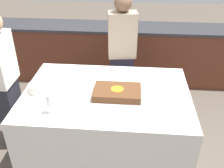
% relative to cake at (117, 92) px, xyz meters
% --- Properties ---
extents(ground_plane, '(14.00, 14.00, 0.00)m').
position_rel_cake_xyz_m(ground_plane, '(-0.12, 0.06, -0.81)').
color(ground_plane, brown).
extents(back_counter, '(4.40, 0.58, 0.92)m').
position_rel_cake_xyz_m(back_counter, '(-0.12, 1.73, -0.34)').
color(back_counter, '#5B2D1E').
rests_on(back_counter, ground_plane).
extents(dining_table, '(1.72, 1.20, 0.77)m').
position_rel_cake_xyz_m(dining_table, '(-0.12, 0.06, -0.42)').
color(dining_table, white).
rests_on(dining_table, ground_plane).
extents(cake, '(0.51, 0.35, 0.08)m').
position_rel_cake_xyz_m(cake, '(0.00, 0.00, 0.00)').
color(cake, '#B7B2AD').
rests_on(cake, dining_table).
extents(plate_stack, '(0.23, 0.23, 0.09)m').
position_rel_cake_xyz_m(plate_stack, '(-0.80, 0.02, 0.00)').
color(plate_stack, white).
rests_on(plate_stack, dining_table).
extents(wine_glass, '(0.06, 0.06, 0.19)m').
position_rel_cake_xyz_m(wine_glass, '(-0.59, -0.34, 0.09)').
color(wine_glass, white).
rests_on(wine_glass, dining_table).
extents(side_plate_near_cake, '(0.20, 0.20, 0.00)m').
position_rel_cake_xyz_m(side_plate_near_cake, '(0.07, 0.31, -0.04)').
color(side_plate_near_cake, white).
rests_on(side_plate_near_cake, dining_table).
extents(side_plate_right_edge, '(0.20, 0.20, 0.00)m').
position_rel_cake_xyz_m(side_plate_right_edge, '(0.46, 0.05, -0.04)').
color(side_plate_right_edge, white).
rests_on(side_plate_right_edge, dining_table).
extents(utensil_pile, '(0.16, 0.08, 0.02)m').
position_rel_cake_xyz_m(utensil_pile, '(-0.05, -0.43, -0.03)').
color(utensil_pile, white).
rests_on(utensil_pile, dining_table).
extents(person_cutting_cake, '(0.37, 0.25, 1.59)m').
position_rel_cake_xyz_m(person_cutting_cake, '(-0.00, 0.88, 0.03)').
color(person_cutting_cake, '#383347').
rests_on(person_cutting_cake, ground_plane).
extents(person_seated_left, '(0.23, 0.35, 1.59)m').
position_rel_cake_xyz_m(person_seated_left, '(-1.20, 0.06, 0.04)').
color(person_seated_left, '#282833').
rests_on(person_seated_left, ground_plane).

